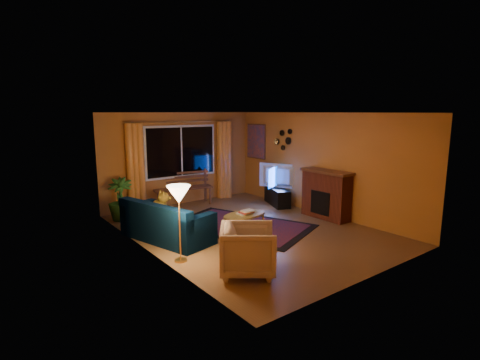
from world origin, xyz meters
TOP-DOWN VIEW (x-y plane):
  - floor at (0.00, 0.00)m, footprint 4.50×6.00m
  - ceiling at (0.00, 0.00)m, footprint 4.50×6.00m
  - wall_back at (0.00, 3.01)m, footprint 4.50×0.02m
  - wall_left at (-2.26, 0.00)m, footprint 0.02×6.00m
  - wall_right at (2.26, 0.00)m, footprint 0.02×6.00m
  - window at (0.00, 2.94)m, footprint 2.00×0.02m
  - curtain_rod at (0.00, 2.90)m, footprint 3.20×0.03m
  - curtain_left at (-1.35, 2.88)m, footprint 0.36×0.36m
  - curtain_right at (1.35, 2.88)m, footprint 0.36×0.36m
  - bench at (-0.09, 2.75)m, footprint 1.64×0.79m
  - potted_plant at (-1.94, 2.38)m, footprint 0.74×0.74m
  - sofa at (-1.68, 0.49)m, footprint 1.31×2.09m
  - dog at (-1.63, 0.93)m, footprint 0.43×0.54m
  - armchair at (-1.38, -1.74)m, footprint 1.13×1.14m
  - floor_lamp at (-2.00, -0.66)m, footprint 0.23×0.23m
  - rug at (0.02, 0.31)m, footprint 2.89×3.50m
  - coffee_table at (-0.13, -0.03)m, footprint 1.08×1.08m
  - tv_console at (2.00, 1.26)m, footprint 0.76×1.17m
  - television at (2.00, 1.26)m, footprint 0.64×1.09m
  - fireplace at (2.05, -0.40)m, footprint 0.40×1.20m
  - mirror_cluster at (2.21, 1.30)m, footprint 0.06×0.60m
  - painting at (2.22, 2.45)m, footprint 0.04×0.76m

SIDE VIEW (x-z plane):
  - floor at x=0.00m, z-range -0.02..0.00m
  - rug at x=0.02m, z-range 0.00..0.02m
  - coffee_table at x=-0.13m, z-range 0.00..0.38m
  - tv_console at x=2.00m, z-range 0.00..0.46m
  - bench at x=-0.09m, z-range 0.00..0.47m
  - sofa at x=-1.68m, z-range 0.00..0.79m
  - armchair at x=-1.38m, z-range 0.00..0.86m
  - potted_plant at x=-1.94m, z-range 0.00..1.00m
  - fireplace at x=2.05m, z-range 0.00..1.10m
  - floor_lamp at x=-2.00m, z-range 0.00..1.30m
  - dog at x=-1.63m, z-range 0.39..0.91m
  - television at x=2.00m, z-range 0.46..1.12m
  - curtain_left at x=-1.35m, z-range 0.00..2.24m
  - curtain_right at x=1.35m, z-range 0.00..2.24m
  - wall_back at x=0.00m, z-range 0.00..2.50m
  - wall_left at x=-2.26m, z-range 0.00..2.50m
  - wall_right at x=2.26m, z-range 0.00..2.50m
  - window at x=0.00m, z-range 0.80..2.10m
  - painting at x=2.22m, z-range 1.17..2.13m
  - mirror_cluster at x=2.21m, z-range 1.52..2.08m
  - curtain_rod at x=0.00m, z-range 2.23..2.27m
  - ceiling at x=0.00m, z-range 2.50..2.52m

